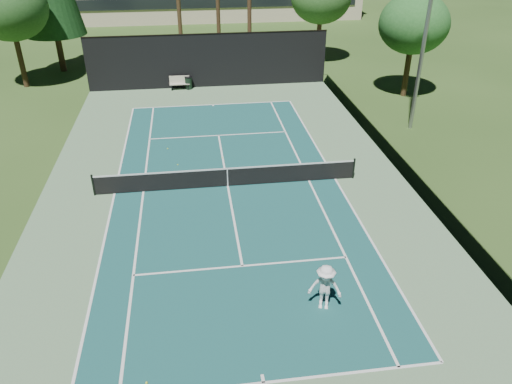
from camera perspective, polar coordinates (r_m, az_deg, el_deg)
ground at (r=24.74m, az=-3.24°, el=0.64°), size 160.00×160.00×0.00m
apron_slab at (r=24.73m, az=-3.24°, el=0.65°), size 18.00×32.00×0.01m
court_surface at (r=24.73m, az=-3.24°, el=0.67°), size 10.97×23.77×0.01m
court_lines at (r=24.73m, az=-3.24°, el=0.68°), size 11.07×23.87×0.01m
tennis_net at (r=24.47m, az=-3.28°, el=1.78°), size 12.90×0.10×1.10m
fence at (r=23.88m, az=-3.39°, el=4.93°), size 18.04×32.05×4.03m
player at (r=17.25m, az=7.89°, el=-10.77°), size 1.28×0.97×1.76m
tennis_ball_a at (r=15.79m, az=-12.40°, el=-20.51°), size 0.07×0.07×0.07m
tennis_ball_b at (r=27.07m, az=-8.93°, el=3.10°), size 0.07×0.07×0.07m
tennis_ball_c at (r=27.58m, az=-3.86°, el=3.92°), size 0.06×0.06×0.06m
tennis_ball_d at (r=29.02m, az=-10.06°, el=4.90°), size 0.08×0.08×0.08m
park_bench at (r=38.97m, az=-8.73°, el=12.29°), size 1.50×0.45×1.02m
trash_bin at (r=38.99m, az=-7.71°, el=12.26°), size 0.56×0.56×0.95m
decid_tree_b at (r=37.64m, az=17.60°, el=17.83°), size 4.80×4.80×7.14m
decid_tree_c at (r=41.95m, az=-26.42°, el=18.31°), size 5.44×5.44×8.09m
light_pole at (r=31.22m, az=19.01°, el=17.99°), size 0.90×0.25×12.22m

